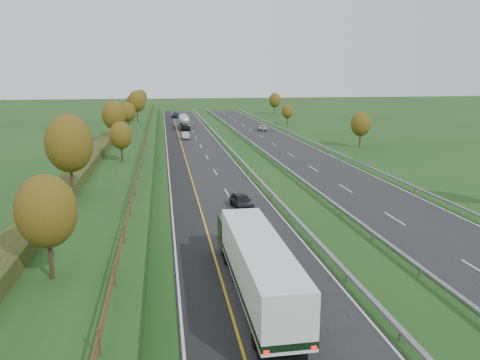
% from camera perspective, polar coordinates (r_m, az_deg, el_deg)
% --- Properties ---
extents(ground, '(400.00, 400.00, 0.00)m').
position_cam_1_polar(ground, '(72.99, 1.53, 2.41)').
color(ground, '#1C4418').
rests_on(ground, ground).
extents(near_carriageway, '(10.50, 200.00, 0.04)m').
position_cam_1_polar(near_carriageway, '(76.83, -5.06, 2.89)').
color(near_carriageway, black).
rests_on(near_carriageway, ground).
extents(far_carriageway, '(10.50, 200.00, 0.04)m').
position_cam_1_polar(far_carriageway, '(79.76, 6.86, 3.22)').
color(far_carriageway, black).
rests_on(far_carriageway, ground).
extents(hard_shoulder, '(3.00, 200.00, 0.04)m').
position_cam_1_polar(hard_shoulder, '(76.64, -7.86, 2.80)').
color(hard_shoulder, black).
rests_on(hard_shoulder, ground).
extents(lane_markings, '(26.75, 200.00, 0.01)m').
position_cam_1_polar(lane_markings, '(77.44, -0.32, 3.04)').
color(lane_markings, silver).
rests_on(lane_markings, near_carriageway).
extents(embankment_left, '(12.00, 200.00, 2.00)m').
position_cam_1_polar(embankment_left, '(76.81, -14.80, 3.26)').
color(embankment_left, '#1C4418').
rests_on(embankment_left, ground).
extents(hedge_left, '(2.20, 180.00, 1.10)m').
position_cam_1_polar(hedge_left, '(76.80, -16.35, 4.34)').
color(hedge_left, '#2C3917').
rests_on(hedge_left, embankment_left).
extents(fence_left, '(0.12, 189.06, 1.20)m').
position_cam_1_polar(fence_left, '(75.85, -11.51, 4.63)').
color(fence_left, '#422B19').
rests_on(fence_left, embankment_left).
extents(median_barrier_near, '(0.32, 200.00, 0.71)m').
position_cam_1_polar(median_barrier_near, '(77.36, -0.85, 3.46)').
color(median_barrier_near, gray).
rests_on(median_barrier_near, ground).
extents(median_barrier_far, '(0.32, 200.00, 0.71)m').
position_cam_1_polar(median_barrier_far, '(78.27, 2.86, 3.55)').
color(median_barrier_far, gray).
rests_on(median_barrier_far, ground).
extents(outer_barrier_far, '(0.32, 200.00, 0.71)m').
position_cam_1_polar(outer_barrier_far, '(81.47, 10.80, 3.70)').
color(outer_barrier_far, gray).
rests_on(outer_barrier_far, ground).
extents(trees_left, '(6.64, 164.30, 7.66)m').
position_cam_1_polar(trees_left, '(72.78, -14.99, 7.01)').
color(trees_left, '#2D2116').
rests_on(trees_left, embankment_left).
extents(trees_far, '(8.45, 118.60, 7.12)m').
position_cam_1_polar(trees_far, '(110.91, 9.35, 7.99)').
color(trees_far, '#2D2116').
rests_on(trees_far, ground).
extents(box_lorry, '(2.58, 16.28, 4.06)m').
position_cam_1_polar(box_lorry, '(27.59, 1.91, -10.15)').
color(box_lorry, black).
rests_on(box_lorry, near_carriageway).
extents(road_tanker, '(2.40, 11.22, 3.46)m').
position_cam_1_polar(road_tanker, '(117.21, -6.80, 7.14)').
color(road_tanker, silver).
rests_on(road_tanker, near_carriageway).
extents(car_dark_near, '(2.23, 4.48, 1.47)m').
position_cam_1_polar(car_dark_near, '(46.63, 0.21, -2.55)').
color(car_dark_near, black).
rests_on(car_dark_near, near_carriageway).
extents(car_silver_mid, '(1.66, 4.37, 1.42)m').
position_cam_1_polar(car_silver_mid, '(98.09, -6.68, 5.42)').
color(car_silver_mid, '#A2A3A7').
rests_on(car_silver_mid, near_carriageway).
extents(car_small_far, '(2.23, 5.44, 1.58)m').
position_cam_1_polar(car_small_far, '(147.88, -7.88, 7.85)').
color(car_small_far, '#152143').
rests_on(car_small_far, near_carriageway).
extents(car_oncoming, '(2.64, 4.87, 1.30)m').
position_cam_1_polar(car_oncoming, '(112.67, 2.75, 6.39)').
color(car_oncoming, silver).
rests_on(car_oncoming, far_carriageway).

